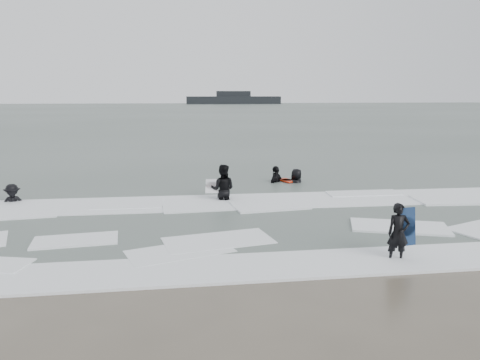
{
  "coord_description": "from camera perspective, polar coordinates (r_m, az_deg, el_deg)",
  "views": [
    {
      "loc": [
        -2.0,
        -11.12,
        4.18
      ],
      "look_at": [
        0.0,
        5.0,
        1.1
      ],
      "focal_mm": 35.0,
      "sensor_mm": 36.0,
      "label": 1
    }
  ],
  "objects": [
    {
      "name": "vessel_horizon",
      "position": [
        161.75,
        -0.81,
        9.81
      ],
      "size": [
        31.9,
        5.7,
        4.33
      ],
      "color": "black",
      "rests_on": "ground"
    },
    {
      "name": "surfer_centre",
      "position": [
        12.5,
        18.53,
        -9.37
      ],
      "size": [
        0.58,
        0.42,
        1.51
      ],
      "primitive_type": "imported",
      "rotation": [
        0.0,
        0.0,
        -0.1
      ],
      "color": "black",
      "rests_on": "ground"
    },
    {
      "name": "surfer_right_far",
      "position": [
        21.74,
        6.89,
        -0.43
      ],
      "size": [
        1.04,
        1.06,
        1.84
      ],
      "primitive_type": "imported",
      "rotation": [
        0.0,
        0.0,
        -2.31
      ],
      "color": "black",
      "rests_on": "ground"
    },
    {
      "name": "surfer_breaker",
      "position": [
        19.66,
        -25.93,
        -2.64
      ],
      "size": [
        1.17,
        0.86,
        1.62
      ],
      "primitive_type": "imported",
      "rotation": [
        0.0,
        0.0,
        0.27
      ],
      "color": "black",
      "rests_on": "ground"
    },
    {
      "name": "bodyboards",
      "position": [
        17.4,
        5.68,
        -1.53
      ],
      "size": [
        4.96,
        10.95,
        1.25
      ],
      "color": "#0E2245",
      "rests_on": "ground"
    },
    {
      "name": "sea",
      "position": [
        91.23,
        -5.88,
        8.08
      ],
      "size": [
        320.0,
        320.0,
        0.0
      ],
      "primitive_type": "plane",
      "color": "#47544C",
      "rests_on": "ground"
    },
    {
      "name": "surfer_right_near",
      "position": [
        21.81,
        4.41,
        -0.35
      ],
      "size": [
        1.1,
        1.18,
        1.95
      ],
      "primitive_type": "imported",
      "rotation": [
        0.0,
        0.0,
        -2.28
      ],
      "color": "black",
      "rests_on": "ground"
    },
    {
      "name": "ground",
      "position": [
        12.04,
        2.98,
        -9.58
      ],
      "size": [
        320.0,
        320.0,
        0.0
      ],
      "primitive_type": "plane",
      "color": "brown",
      "rests_on": "ground"
    },
    {
      "name": "surfer_wading",
      "position": [
        18.19,
        -2.11,
        -2.55
      ],
      "size": [
        1.11,
        0.96,
        1.98
      ],
      "primitive_type": "imported",
      "rotation": [
        0.0,
        0.0,
        2.9
      ],
      "color": "black",
      "rests_on": "ground"
    },
    {
      "name": "surf_foam",
      "position": [
        15.51,
        0.59,
        -4.74
      ],
      "size": [
        30.03,
        9.06,
        0.09
      ],
      "color": "white",
      "rests_on": "ground"
    }
  ]
}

